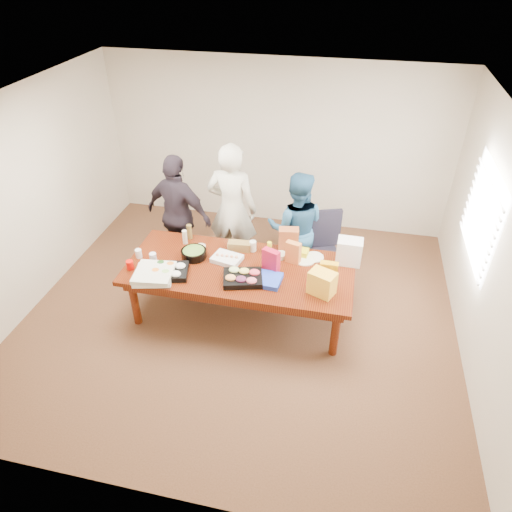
% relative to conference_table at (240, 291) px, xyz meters
% --- Properties ---
extents(floor, '(5.50, 5.00, 0.02)m').
position_rel_conference_table_xyz_m(floor, '(0.00, 0.00, -0.39)').
color(floor, '#47301E').
rests_on(floor, ground).
extents(ceiling, '(5.50, 5.00, 0.02)m').
position_rel_conference_table_xyz_m(ceiling, '(0.00, 0.00, 2.33)').
color(ceiling, white).
rests_on(ceiling, wall_back).
extents(wall_back, '(5.50, 0.04, 2.70)m').
position_rel_conference_table_xyz_m(wall_back, '(0.00, 2.50, 0.98)').
color(wall_back, beige).
rests_on(wall_back, floor).
extents(wall_front, '(5.50, 0.04, 2.70)m').
position_rel_conference_table_xyz_m(wall_front, '(0.00, -2.50, 0.98)').
color(wall_front, beige).
rests_on(wall_front, floor).
extents(wall_left, '(0.04, 5.00, 2.70)m').
position_rel_conference_table_xyz_m(wall_left, '(-2.75, 0.00, 0.98)').
color(wall_left, beige).
rests_on(wall_left, floor).
extents(wall_right, '(0.04, 5.00, 2.70)m').
position_rel_conference_table_xyz_m(wall_right, '(2.75, 0.00, 0.98)').
color(wall_right, beige).
rests_on(wall_right, floor).
extents(window_panel, '(0.03, 1.40, 1.10)m').
position_rel_conference_table_xyz_m(window_panel, '(2.72, 0.60, 1.12)').
color(window_panel, white).
rests_on(window_panel, wall_right).
extents(window_blinds, '(0.04, 1.36, 1.00)m').
position_rel_conference_table_xyz_m(window_blinds, '(2.68, 0.60, 1.12)').
color(window_blinds, beige).
rests_on(window_blinds, wall_right).
extents(conference_table, '(2.80, 1.20, 0.75)m').
position_rel_conference_table_xyz_m(conference_table, '(0.00, 0.00, 0.00)').
color(conference_table, '#4C1C0F').
rests_on(conference_table, floor).
extents(office_chair, '(0.66, 0.66, 1.02)m').
position_rel_conference_table_xyz_m(office_chair, '(0.95, 0.90, 0.14)').
color(office_chair, black).
rests_on(office_chair, floor).
extents(person_center, '(0.73, 0.50, 1.94)m').
position_rel_conference_table_xyz_m(person_center, '(-0.35, 1.00, 0.60)').
color(person_center, beige).
rests_on(person_center, floor).
extents(person_right, '(0.85, 0.68, 1.65)m').
position_rel_conference_table_xyz_m(person_right, '(0.56, 0.94, 0.45)').
color(person_right, '#245378').
rests_on(person_right, floor).
extents(person_left, '(1.11, 0.69, 1.77)m').
position_rel_conference_table_xyz_m(person_left, '(-1.08, 0.85, 0.51)').
color(person_left, '#281F28').
rests_on(person_left, floor).
extents(veggie_tray, '(0.53, 0.46, 0.07)m').
position_rel_conference_table_xyz_m(veggie_tray, '(-0.80, -0.31, 0.41)').
color(veggie_tray, black).
rests_on(veggie_tray, conference_table).
extents(fruit_tray, '(0.53, 0.46, 0.07)m').
position_rel_conference_table_xyz_m(fruit_tray, '(0.10, -0.24, 0.41)').
color(fruit_tray, black).
rests_on(fruit_tray, conference_table).
extents(sheet_cake, '(0.40, 0.34, 0.06)m').
position_rel_conference_table_xyz_m(sheet_cake, '(-0.19, 0.11, 0.41)').
color(sheet_cake, white).
rests_on(sheet_cake, conference_table).
extents(salad_bowl, '(0.36, 0.36, 0.10)m').
position_rel_conference_table_xyz_m(salad_bowl, '(-0.62, 0.10, 0.43)').
color(salad_bowl, black).
rests_on(salad_bowl, conference_table).
extents(chip_bag_blue, '(0.43, 0.33, 0.06)m').
position_rel_conference_table_xyz_m(chip_bag_blue, '(0.35, -0.20, 0.41)').
color(chip_bag_blue, blue).
rests_on(chip_bag_blue, conference_table).
extents(chip_bag_red, '(0.23, 0.16, 0.31)m').
position_rel_conference_table_xyz_m(chip_bag_red, '(0.39, 0.01, 0.53)').
color(chip_bag_red, '#AA122F').
rests_on(chip_bag_red, conference_table).
extents(chip_bag_yellow, '(0.21, 0.08, 0.31)m').
position_rel_conference_table_xyz_m(chip_bag_yellow, '(1.09, -0.10, 0.53)').
color(chip_bag_yellow, orange).
rests_on(chip_bag_yellow, conference_table).
extents(chip_bag_orange, '(0.20, 0.13, 0.29)m').
position_rel_conference_table_xyz_m(chip_bag_orange, '(0.63, 0.26, 0.52)').
color(chip_bag_orange, '#C96D31').
rests_on(chip_bag_orange, conference_table).
extents(mayo_jar, '(0.11, 0.11, 0.14)m').
position_rel_conference_table_xyz_m(mayo_jar, '(0.08, 0.40, 0.45)').
color(mayo_jar, silver).
rests_on(mayo_jar, conference_table).
extents(mustard_bottle, '(0.07, 0.07, 0.16)m').
position_rel_conference_table_xyz_m(mustard_bottle, '(0.30, 0.39, 0.46)').
color(mustard_bottle, yellow).
rests_on(mustard_bottle, conference_table).
extents(dressing_bottle, '(0.07, 0.07, 0.21)m').
position_rel_conference_table_xyz_m(dressing_bottle, '(-0.81, 0.50, 0.48)').
color(dressing_bottle, brown).
rests_on(dressing_bottle, conference_table).
extents(ranch_bottle, '(0.08, 0.08, 0.19)m').
position_rel_conference_table_xyz_m(ranch_bottle, '(-0.83, 0.38, 0.47)').
color(ranch_bottle, beige).
rests_on(ranch_bottle, conference_table).
extents(banana_bunch, '(0.27, 0.18, 0.08)m').
position_rel_conference_table_xyz_m(banana_bunch, '(0.67, 0.43, 0.42)').
color(banana_bunch, yellow).
rests_on(banana_bunch, conference_table).
extents(bread_loaf, '(0.30, 0.15, 0.12)m').
position_rel_conference_table_xyz_m(bread_loaf, '(-0.09, 0.38, 0.43)').
color(bread_loaf, olive).
rests_on(bread_loaf, conference_table).
extents(kraft_bag, '(0.27, 0.19, 0.33)m').
position_rel_conference_table_xyz_m(kraft_bag, '(0.53, 0.49, 0.54)').
color(kraft_bag, '#9C4D26').
rests_on(kraft_bag, conference_table).
extents(red_cup, '(0.09, 0.09, 0.12)m').
position_rel_conference_table_xyz_m(red_cup, '(-1.30, -0.31, 0.43)').
color(red_cup, red).
rests_on(red_cup, conference_table).
extents(clear_cup_a, '(0.10, 0.10, 0.12)m').
position_rel_conference_table_xyz_m(clear_cup_a, '(-1.08, -0.10, 0.43)').
color(clear_cup_a, silver).
rests_on(clear_cup_a, conference_table).
extents(clear_cup_b, '(0.09, 0.09, 0.11)m').
position_rel_conference_table_xyz_m(clear_cup_b, '(-1.30, -0.06, 0.43)').
color(clear_cup_b, white).
rests_on(clear_cup_b, conference_table).
extents(pizza_box_lower, '(0.54, 0.54, 0.05)m').
position_rel_conference_table_xyz_m(pizza_box_lower, '(-0.96, -0.39, 0.40)').
color(pizza_box_lower, white).
rests_on(pizza_box_lower, conference_table).
extents(pizza_box_upper, '(0.49, 0.49, 0.05)m').
position_rel_conference_table_xyz_m(pizza_box_upper, '(-0.94, -0.42, 0.45)').
color(pizza_box_upper, beige).
rests_on(pizza_box_upper, pizza_box_lower).
extents(plate_a, '(0.32, 0.32, 0.02)m').
position_rel_conference_table_xyz_m(plate_a, '(0.77, 0.33, 0.38)').
color(plate_a, white).
rests_on(plate_a, conference_table).
extents(plate_b, '(0.30, 0.30, 0.02)m').
position_rel_conference_table_xyz_m(plate_b, '(0.88, 0.41, 0.38)').
color(plate_b, white).
rests_on(plate_b, conference_table).
extents(dip_bowl_a, '(0.19, 0.19, 0.06)m').
position_rel_conference_table_xyz_m(dip_bowl_a, '(0.46, 0.33, 0.40)').
color(dip_bowl_a, beige).
rests_on(dip_bowl_a, conference_table).
extents(dip_bowl_b, '(0.17, 0.17, 0.05)m').
position_rel_conference_table_xyz_m(dip_bowl_b, '(-0.59, 0.28, 0.40)').
color(dip_bowl_b, beige).
rests_on(dip_bowl_b, conference_table).
extents(grocery_bag_white, '(0.31, 0.22, 0.33)m').
position_rel_conference_table_xyz_m(grocery_bag_white, '(1.30, 0.40, 0.54)').
color(grocery_bag_white, white).
rests_on(grocery_bag_white, conference_table).
extents(grocery_bag_yellow, '(0.34, 0.30, 0.29)m').
position_rel_conference_table_xyz_m(grocery_bag_yellow, '(1.03, -0.27, 0.52)').
color(grocery_bag_yellow, yellow).
rests_on(grocery_bag_yellow, conference_table).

